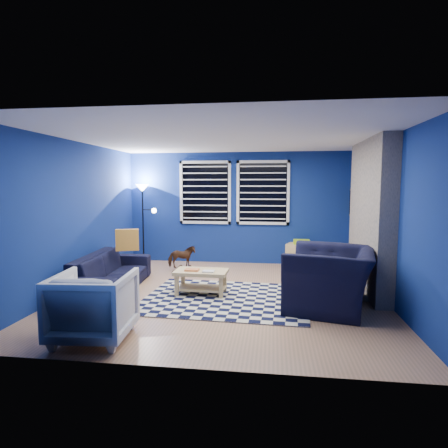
% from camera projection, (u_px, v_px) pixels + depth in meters
% --- Properties ---
extents(floor, '(5.00, 5.00, 0.00)m').
position_uv_depth(floor, '(224.00, 294.00, 6.09)').
color(floor, tan).
rests_on(floor, ground).
extents(ceiling, '(5.00, 5.00, 0.00)m').
position_uv_depth(ceiling, '(224.00, 138.00, 5.83)').
color(ceiling, white).
rests_on(ceiling, wall_back).
extents(wall_back, '(5.00, 0.00, 5.00)m').
position_uv_depth(wall_back, '(238.00, 208.00, 8.42)').
color(wall_back, navy).
rests_on(wall_back, floor).
extents(wall_left, '(0.00, 5.00, 5.00)m').
position_uv_depth(wall_left, '(76.00, 216.00, 6.29)').
color(wall_left, navy).
rests_on(wall_left, floor).
extents(wall_right, '(0.00, 5.00, 5.00)m').
position_uv_depth(wall_right, '(388.00, 220.00, 5.63)').
color(wall_right, navy).
rests_on(wall_right, floor).
extents(fireplace, '(0.65, 2.00, 2.50)m').
position_uv_depth(fireplace, '(370.00, 220.00, 6.15)').
color(fireplace, gray).
rests_on(fireplace, floor).
extents(window_left, '(1.17, 0.06, 1.42)m').
position_uv_depth(window_left, '(205.00, 193.00, 8.45)').
color(window_left, black).
rests_on(window_left, wall_back).
extents(window_right, '(1.17, 0.06, 1.42)m').
position_uv_depth(window_right, '(263.00, 193.00, 8.28)').
color(window_right, black).
rests_on(window_right, wall_back).
extents(tv, '(0.07, 1.00, 0.58)m').
position_uv_depth(tv, '(356.00, 203.00, 7.60)').
color(tv, black).
rests_on(tv, wall_right).
extents(rug, '(2.59, 2.11, 0.02)m').
position_uv_depth(rug, '(226.00, 298.00, 5.84)').
color(rug, black).
rests_on(rug, floor).
extents(sofa, '(2.16, 0.97, 0.62)m').
position_uv_depth(sofa, '(111.00, 272.00, 6.30)').
color(sofa, black).
rests_on(sofa, floor).
extents(armchair_big, '(1.56, 1.44, 0.87)m').
position_uv_depth(armchair_big, '(330.00, 278.00, 5.37)').
color(armchair_big, black).
rests_on(armchair_big, floor).
extents(armchair_bent, '(0.91, 0.93, 0.79)m').
position_uv_depth(armchair_bent, '(94.00, 306.00, 4.28)').
color(armchair_bent, gray).
rests_on(armchair_bent, floor).
extents(rocking_horse, '(0.42, 0.60, 0.46)m').
position_uv_depth(rocking_horse, '(182.00, 257.00, 7.67)').
color(rocking_horse, '#4A2E17').
rests_on(rocking_horse, floor).
extents(coffee_table, '(0.86, 0.51, 0.42)m').
position_uv_depth(coffee_table, '(201.00, 277.00, 6.03)').
color(coffee_table, '#DDC17C').
rests_on(coffee_table, rug).
extents(cabinet, '(0.70, 0.57, 0.59)m').
position_uv_depth(cabinet, '(301.00, 255.00, 8.10)').
color(cabinet, '#DDC17C').
rests_on(cabinet, floor).
extents(floor_lamp, '(0.49, 0.30, 1.79)m').
position_uv_depth(floor_lamp, '(143.00, 199.00, 8.43)').
color(floor_lamp, black).
rests_on(floor_lamp, floor).
extents(throw_pillow, '(0.42, 0.25, 0.38)m').
position_uv_depth(throw_pillow, '(127.00, 240.00, 6.61)').
color(throw_pillow, '#C6842E').
rests_on(throw_pillow, sofa).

